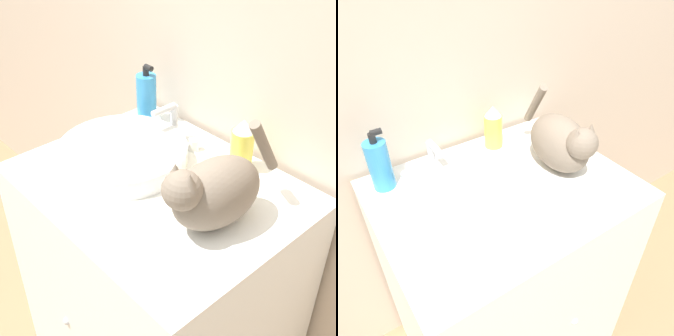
% 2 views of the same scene
% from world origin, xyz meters
% --- Properties ---
extents(wall_back, '(6.00, 0.05, 2.50)m').
position_xyz_m(wall_back, '(0.00, 0.64, 1.25)').
color(wall_back, '#C6B29E').
rests_on(wall_back, ground_plane).
extents(vanity_cabinet, '(0.77, 0.61, 0.90)m').
position_xyz_m(vanity_cabinet, '(0.00, 0.30, 0.45)').
color(vanity_cabinet, white).
rests_on(vanity_cabinet, ground_plane).
extents(sink_basin, '(0.37, 0.37, 0.06)m').
position_xyz_m(sink_basin, '(-0.15, 0.29, 0.93)').
color(sink_basin, white).
rests_on(sink_basin, vanity_cabinet).
extents(faucet, '(0.21, 0.10, 0.13)m').
position_xyz_m(faucet, '(-0.15, 0.48, 0.96)').
color(faucet, silver).
rests_on(faucet, vanity_cabinet).
extents(cat, '(0.17, 0.36, 0.24)m').
position_xyz_m(cat, '(0.21, 0.29, 1.00)').
color(cat, '#7A6B5B').
rests_on(cat, vanity_cabinet).
extents(soap_bottle, '(0.07, 0.07, 0.20)m').
position_xyz_m(soap_bottle, '(-0.30, 0.51, 0.98)').
color(soap_bottle, '#338CCC').
rests_on(soap_bottle, vanity_cabinet).
extents(spray_bottle, '(0.07, 0.07, 0.16)m').
position_xyz_m(spray_bottle, '(0.10, 0.52, 0.98)').
color(spray_bottle, '#EADB4C').
rests_on(spray_bottle, vanity_cabinet).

